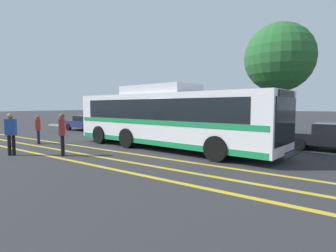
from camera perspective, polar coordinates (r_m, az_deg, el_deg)
ground_plane at (r=12.52m, az=3.92°, el=-5.44°), size 220.00×220.00×0.00m
lane_strip_0 at (r=11.61m, az=-6.44°, el=-6.22°), size 31.22×0.20×0.01m
lane_strip_1 at (r=10.69m, az=-11.28°, el=-7.20°), size 31.22×0.20×0.01m
lane_strip_2 at (r=9.97m, az=-16.17°, el=-8.13°), size 31.22×0.20×0.01m
curb_strip at (r=17.45m, az=9.53°, el=-2.45°), size 39.22×0.36×0.15m
transit_bus at (r=13.15m, az=-0.07°, el=1.96°), size 11.68×3.46×3.18m
parked_car_0 at (r=23.79m, az=-17.41°, el=0.65°), size 4.36×2.05×1.29m
parked_car_1 at (r=19.53m, az=-7.60°, el=0.05°), size 4.12×1.99×1.32m
parked_car_2 at (r=16.18m, az=8.39°, el=-0.85°), size 4.87×2.29×1.30m
parked_car_3 at (r=14.56m, az=32.17°, el=-2.07°), size 4.08×1.88×1.31m
pedestrian_0 at (r=16.43m, az=-26.43°, el=-0.37°), size 0.47×0.41×1.60m
pedestrian_1 at (r=12.05m, az=-22.05°, el=-1.11°), size 0.47×0.43×1.82m
pedestrian_2 at (r=13.11m, az=-31.01°, el=-1.00°), size 0.44×0.46×1.82m
tree_0 at (r=19.87m, az=23.06°, el=13.51°), size 4.64×4.64×7.73m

